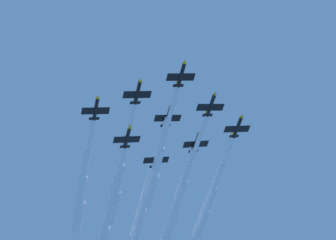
{
  "coord_description": "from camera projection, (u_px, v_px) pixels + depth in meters",
  "views": [
    {
      "loc": [
        -27.13,
        126.36,
        16.58
      ],
      "look_at": [
        0.0,
        0.0,
        155.78
      ],
      "focal_mm": 67.12,
      "sensor_mm": 36.0,
      "label": 1
    }
  ],
  "objects": [
    {
      "name": "jet_lead",
      "position": [
        157.0,
        165.0,
        203.67
      ],
      "size": [
        28.95,
        59.99,
        4.27
      ],
      "color": "black"
    },
    {
      "name": "jet_port_inner",
      "position": [
        178.0,
        199.0,
        214.18
      ],
      "size": [
        33.16,
        67.31,
        4.23
      ],
      "color": "black"
    },
    {
      "name": "jet_starboard_inner",
      "position": [
        118.0,
        182.0,
        208.86
      ],
      "size": [
        30.24,
        62.44,
        4.27
      ],
      "color": "black"
    },
    {
      "name": "jet_port_mid",
      "position": [
        144.0,
        199.0,
        217.54
      ],
      "size": [
        30.8,
        62.22,
        4.23
      ],
      "color": "black"
    },
    {
      "name": "jet_starboard_mid",
      "position": [
        208.0,
        202.0,
        218.8
      ],
      "size": [
        28.55,
        58.15,
        4.26
      ],
      "color": "black"
    },
    {
      "name": "jet_port_outer",
      "position": [
        82.0,
        193.0,
        212.41
      ],
      "size": [
        29.7,
        61.05,
        4.25
      ],
      "color": "black"
    },
    {
      "name": "jet_starboard_outer",
      "position": [
        172.0,
        216.0,
        223.36
      ],
      "size": [
        28.86,
        59.42,
        4.32
      ],
      "color": "black"
    },
    {
      "name": "jet_trail_port",
      "position": [
        107.0,
        218.0,
        220.0
      ],
      "size": [
        31.59,
        62.85,
        4.29
      ],
      "color": "black"
    },
    {
      "name": "jet_trail_starboard",
      "position": [
        136.0,
        235.0,
        229.3
      ],
      "size": [
        30.73,
        64.49,
        4.25
      ],
      "color": "black"
    }
  ]
}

